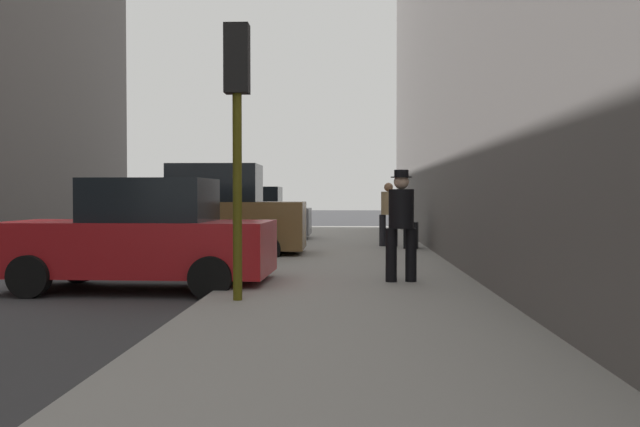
% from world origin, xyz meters
% --- Properties ---
extents(sidewalk, '(4.00, 40.00, 0.15)m').
position_xyz_m(sidewalk, '(6.00, 0.00, 0.07)').
color(sidewalk, gray).
rests_on(sidewalk, ground_plane).
extents(parked_red_hatchback, '(4.25, 2.16, 1.79)m').
position_xyz_m(parked_red_hatchback, '(2.65, -0.24, 0.85)').
color(parked_red_hatchback, '#B2191E').
rests_on(parked_red_hatchback, ground_plane).
extents(parked_bronze_suv, '(4.62, 2.11, 2.25)m').
position_xyz_m(parked_bronze_suv, '(2.65, 5.21, 1.03)').
color(parked_bronze_suv, brown).
rests_on(parked_bronze_suv, ground_plane).
extents(parked_gray_coupe, '(4.20, 2.07, 1.79)m').
position_xyz_m(parked_gray_coupe, '(2.65, 11.14, 0.85)').
color(parked_gray_coupe, slate).
rests_on(parked_gray_coupe, ground_plane).
extents(fire_hydrant, '(0.42, 0.22, 0.70)m').
position_xyz_m(fire_hydrant, '(4.45, 6.47, 0.50)').
color(fire_hydrant, red).
rests_on(fire_hydrant, sidewalk).
extents(traffic_light, '(0.32, 0.32, 3.60)m').
position_xyz_m(traffic_light, '(4.50, -2.20, 2.76)').
color(traffic_light, '#514C0F').
rests_on(traffic_light, sidewalk).
extents(pedestrian_in_tan_coat, '(0.52, 0.46, 1.71)m').
position_xyz_m(pedestrian_in_tan_coat, '(7.00, 7.78, 1.10)').
color(pedestrian_in_tan_coat, black).
rests_on(pedestrian_in_tan_coat, sidewalk).
extents(pedestrian_with_fedora, '(0.52, 0.46, 1.78)m').
position_xyz_m(pedestrian_with_fedora, '(6.78, -0.12, 1.14)').
color(pedestrian_with_fedora, black).
rests_on(pedestrian_with_fedora, sidewalk).
extents(rolling_suitcase, '(0.43, 0.60, 1.04)m').
position_xyz_m(rolling_suitcase, '(7.55, 7.06, 0.49)').
color(rolling_suitcase, black).
rests_on(rolling_suitcase, sidewalk).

